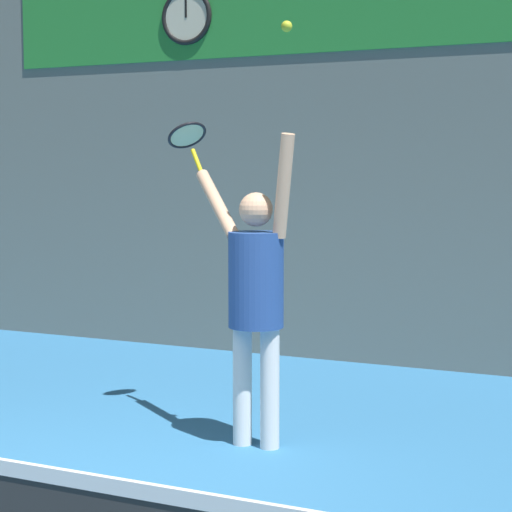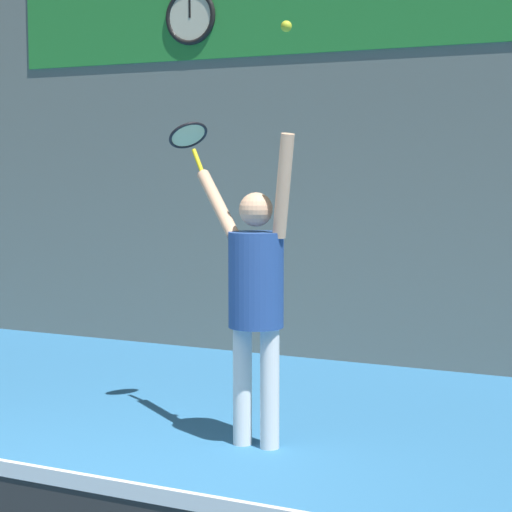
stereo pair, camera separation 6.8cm
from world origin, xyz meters
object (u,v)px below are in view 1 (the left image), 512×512
(tennis_player, at_px, (255,289))
(tennis_racket, at_px, (188,138))
(scoreboard_clock, at_px, (186,16))
(tennis_ball, at_px, (287,26))

(tennis_player, xyz_separation_m, tennis_racket, (-0.76, 0.45, 1.03))
(scoreboard_clock, xyz_separation_m, tennis_player, (2.11, -2.85, -2.35))
(scoreboard_clock, bearing_deg, tennis_ball, -51.35)
(tennis_player, bearing_deg, tennis_racket, 149.28)
(scoreboard_clock, bearing_deg, tennis_player, -53.51)
(tennis_racket, bearing_deg, tennis_player, -30.72)
(tennis_ball, bearing_deg, tennis_racket, 150.52)
(scoreboard_clock, distance_m, tennis_player, 4.26)
(tennis_racket, height_order, tennis_ball, tennis_ball)
(scoreboard_clock, height_order, tennis_ball, scoreboard_clock)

